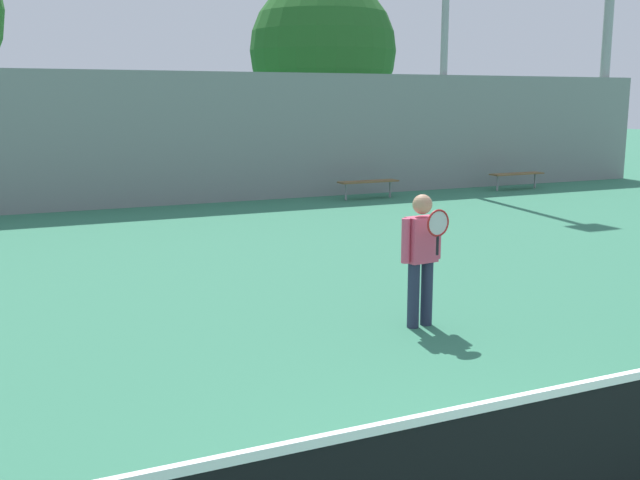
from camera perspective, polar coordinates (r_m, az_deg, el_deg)
The scene contains 7 objects.
tennis_net at distance 4.83m, azimuth 20.14°, elevation -15.71°, with size 11.17×0.09×1.07m.
tennis_player at distance 8.75m, azimuth 7.75°, elevation -0.93°, with size 0.56×0.43×1.57m.
bench_courtside_far at distance 22.87m, azimuth 14.77°, elevation 4.84°, with size 1.74×0.40×0.48m.
bench_adjacent_court at distance 20.09m, azimuth 3.71°, elevation 4.40°, with size 1.68×0.40×0.48m.
light_pole_near_left at distance 26.90m, azimuth 21.11°, elevation 15.25°, with size 0.90×0.60×9.07m.
back_fence at distance 18.83m, azimuth -15.27°, elevation 7.35°, with size 33.35×0.06×3.32m.
tree_green_broad at distance 27.49m, azimuth 0.21°, elevation 14.17°, with size 5.21×5.21×6.91m.
Camera 1 is at (-3.15, -3.00, 2.64)m, focal length 42.00 mm.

